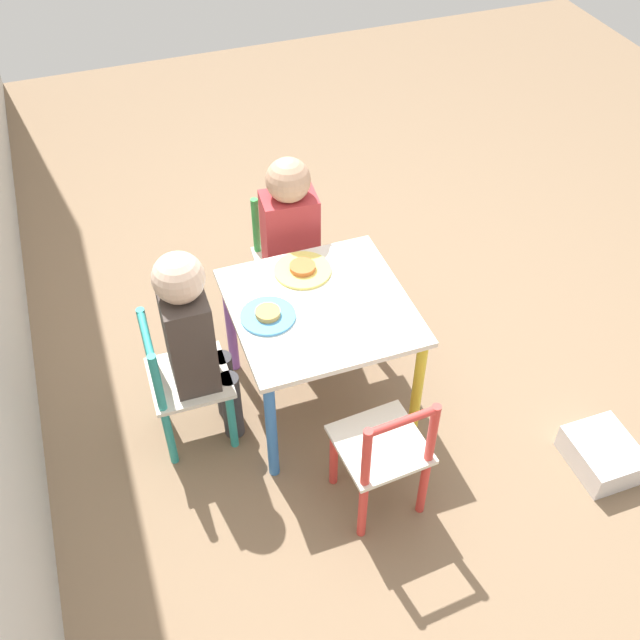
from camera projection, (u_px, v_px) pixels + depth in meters
name	position (u px, v px, depth m)	size (l,w,h in m)	color
ground_plane	(320.00, 397.00, 2.77)	(6.00, 6.00, 0.00)	#7F664C
kids_table	(320.00, 320.00, 2.49)	(0.58, 0.58, 0.47)	silver
chair_teal	(183.00, 383.00, 2.48)	(0.26, 0.26, 0.52)	silver
chair_green	(289.00, 264.00, 2.93)	(0.28, 0.28, 0.52)	silver
chair_red	(383.00, 454.00, 2.28)	(0.28, 0.28, 0.52)	silver
child_back	(194.00, 335.00, 2.35)	(0.20, 0.22, 0.79)	#38383D
child_right	(291.00, 234.00, 2.75)	(0.22, 0.21, 0.75)	#4C608E
plate_back	(268.00, 315.00, 2.40)	(0.18, 0.18, 0.03)	#4C9EE0
plate_right	(303.00, 269.00, 2.56)	(0.20, 0.20, 0.03)	#EADB66
storage_bin	(602.00, 454.00, 2.53)	(0.24, 0.20, 0.10)	silver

